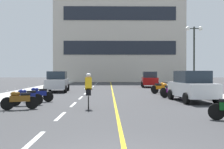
{
  "coord_description": "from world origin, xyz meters",
  "views": [
    {
      "loc": [
        -0.1,
        -5.09,
        1.73
      ],
      "look_at": [
        0.23,
        21.54,
        1.53
      ],
      "focal_mm": 45.1,
      "sensor_mm": 36.0,
      "label": 1
    }
  ],
  "objects_px": {
    "parked_car_far": "(150,79)",
    "motorcycle_2": "(20,100)",
    "parked_car_mid": "(57,81)",
    "motorcycle_7": "(162,88)",
    "parked_car_near": "(192,86)",
    "motorcycle_8": "(160,87)",
    "motorcycle_5": "(173,91)",
    "cyclist_rider": "(88,90)",
    "street_lamp_mid": "(194,44)",
    "motorcycle_6": "(172,89)",
    "motorcycle_4": "(38,94)",
    "motorcycle_3": "(26,97)"
  },
  "relations": [
    {
      "from": "motorcycle_3",
      "to": "parked_car_mid",
      "type": "bearing_deg",
      "value": 91.69
    },
    {
      "from": "parked_car_near",
      "to": "motorcycle_8",
      "type": "xyz_separation_m",
      "value": [
        -0.42,
        7.84,
        -0.44
      ]
    },
    {
      "from": "motorcycle_7",
      "to": "cyclist_rider",
      "type": "bearing_deg",
      "value": -119.84
    },
    {
      "from": "motorcycle_3",
      "to": "motorcycle_6",
      "type": "xyz_separation_m",
      "value": [
        8.91,
        5.97,
        0.0
      ]
    },
    {
      "from": "parked_car_mid",
      "to": "motorcycle_7",
      "type": "height_order",
      "value": "parked_car_mid"
    },
    {
      "from": "motorcycle_2",
      "to": "motorcycle_4",
      "type": "bearing_deg",
      "value": 89.27
    },
    {
      "from": "parked_car_mid",
      "to": "motorcycle_7",
      "type": "bearing_deg",
      "value": -16.53
    },
    {
      "from": "motorcycle_6",
      "to": "motorcycle_2",
      "type": "bearing_deg",
      "value": -139.27
    },
    {
      "from": "cyclist_rider",
      "to": "motorcycle_2",
      "type": "bearing_deg",
      "value": -174.37
    },
    {
      "from": "motorcycle_6",
      "to": "motorcycle_7",
      "type": "xyz_separation_m",
      "value": [
        -0.34,
        1.93,
        0.0
      ]
    },
    {
      "from": "motorcycle_4",
      "to": "motorcycle_5",
      "type": "distance_m",
      "value": 8.86
    },
    {
      "from": "street_lamp_mid",
      "to": "parked_car_near",
      "type": "relative_size",
      "value": 1.28
    },
    {
      "from": "street_lamp_mid",
      "to": "motorcycle_4",
      "type": "height_order",
      "value": "street_lamp_mid"
    },
    {
      "from": "motorcycle_4",
      "to": "motorcycle_8",
      "type": "height_order",
      "value": "same"
    },
    {
      "from": "motorcycle_5",
      "to": "motorcycle_7",
      "type": "bearing_deg",
      "value": 91.39
    },
    {
      "from": "parked_car_mid",
      "to": "motorcycle_6",
      "type": "relative_size",
      "value": 2.53
    },
    {
      "from": "parked_car_mid",
      "to": "motorcycle_8",
      "type": "bearing_deg",
      "value": -4.87
    },
    {
      "from": "parked_car_near",
      "to": "parked_car_far",
      "type": "distance_m",
      "value": 16.5
    },
    {
      "from": "motorcycle_8",
      "to": "motorcycle_5",
      "type": "bearing_deg",
      "value": -91.37
    },
    {
      "from": "motorcycle_5",
      "to": "motorcycle_8",
      "type": "distance_m",
      "value": 5.38
    },
    {
      "from": "motorcycle_5",
      "to": "motorcycle_8",
      "type": "relative_size",
      "value": 1.01
    },
    {
      "from": "motorcycle_5",
      "to": "motorcycle_7",
      "type": "xyz_separation_m",
      "value": [
        -0.09,
        3.52,
        0.0
      ]
    },
    {
      "from": "parked_car_mid",
      "to": "motorcycle_2",
      "type": "relative_size",
      "value": 2.62
    },
    {
      "from": "parked_car_far",
      "to": "motorcycle_2",
      "type": "bearing_deg",
      "value": -114.13
    },
    {
      "from": "motorcycle_4",
      "to": "motorcycle_3",
      "type": "bearing_deg",
      "value": -96.52
    },
    {
      "from": "motorcycle_8",
      "to": "motorcycle_4",
      "type": "bearing_deg",
      "value": -136.93
    },
    {
      "from": "motorcycle_4",
      "to": "motorcycle_7",
      "type": "xyz_separation_m",
      "value": [
        8.37,
        6.17,
        0.0
      ]
    },
    {
      "from": "motorcycle_4",
      "to": "motorcycle_6",
      "type": "xyz_separation_m",
      "value": [
        8.71,
        4.24,
        0.0
      ]
    },
    {
      "from": "motorcycle_6",
      "to": "motorcycle_8",
      "type": "height_order",
      "value": "same"
    },
    {
      "from": "motorcycle_4",
      "to": "motorcycle_5",
      "type": "height_order",
      "value": "same"
    },
    {
      "from": "motorcycle_2",
      "to": "cyclist_rider",
      "type": "distance_m",
      "value": 3.21
    },
    {
      "from": "parked_car_mid",
      "to": "motorcycle_8",
      "type": "height_order",
      "value": "parked_car_mid"
    },
    {
      "from": "motorcycle_2",
      "to": "motorcycle_3",
      "type": "relative_size",
      "value": 1.0
    },
    {
      "from": "street_lamp_mid",
      "to": "parked_car_near",
      "type": "height_order",
      "value": "street_lamp_mid"
    },
    {
      "from": "parked_car_far",
      "to": "motorcycle_3",
      "type": "distance_m",
      "value": 20.56
    },
    {
      "from": "parked_car_near",
      "to": "parked_car_far",
      "type": "relative_size",
      "value": 1.0
    },
    {
      "from": "motorcycle_4",
      "to": "cyclist_rider",
      "type": "height_order",
      "value": "cyclist_rider"
    },
    {
      "from": "parked_car_mid",
      "to": "motorcycle_4",
      "type": "relative_size",
      "value": 2.56
    },
    {
      "from": "motorcycle_4",
      "to": "motorcycle_7",
      "type": "distance_m",
      "value": 10.4
    },
    {
      "from": "motorcycle_8",
      "to": "cyclist_rider",
      "type": "bearing_deg",
      "value": -116.38
    },
    {
      "from": "motorcycle_6",
      "to": "cyclist_rider",
      "type": "bearing_deg",
      "value": -127.72
    },
    {
      "from": "parked_car_near",
      "to": "motorcycle_7",
      "type": "bearing_deg",
      "value": 96.04
    },
    {
      "from": "motorcycle_5",
      "to": "cyclist_rider",
      "type": "bearing_deg",
      "value": -133.44
    },
    {
      "from": "motorcycle_8",
      "to": "motorcycle_2",
      "type": "bearing_deg",
      "value": -127.3
    },
    {
      "from": "parked_car_near",
      "to": "motorcycle_8",
      "type": "height_order",
      "value": "parked_car_near"
    },
    {
      "from": "motorcycle_8",
      "to": "cyclist_rider",
      "type": "relative_size",
      "value": 0.96
    },
    {
      "from": "street_lamp_mid",
      "to": "motorcycle_2",
      "type": "xyz_separation_m",
      "value": [
        -11.41,
        -10.8,
        -3.65
      ]
    },
    {
      "from": "motorcycle_4",
      "to": "motorcycle_6",
      "type": "height_order",
      "value": "same"
    },
    {
      "from": "parked_car_near",
      "to": "cyclist_rider",
      "type": "relative_size",
      "value": 2.44
    },
    {
      "from": "motorcycle_4",
      "to": "cyclist_rider",
      "type": "bearing_deg",
      "value": -43.74
    }
  ]
}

